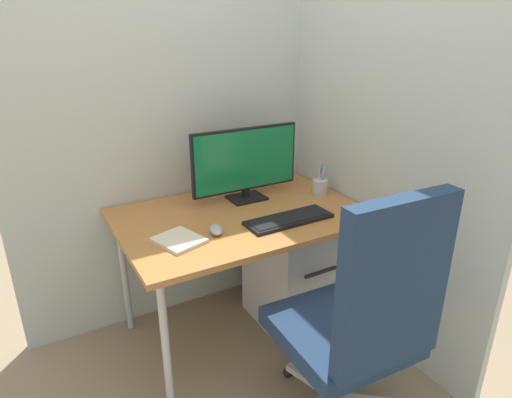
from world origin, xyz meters
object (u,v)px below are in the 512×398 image
pen_holder (320,187)px  filing_cabinet (293,272)px  monitor (246,162)px  keyboard (289,219)px  office_chair (362,317)px  mouse (216,230)px  notebook (179,240)px

pen_holder → filing_cabinet: bearing=-163.0°
monitor → keyboard: (0.04, -0.37, -0.20)m
office_chair → pen_holder: bearing=62.9°
monitor → office_chair: bearing=-91.6°
office_chair → pen_holder: (0.42, 0.83, 0.20)m
filing_cabinet → pen_holder: size_ratio=3.63×
office_chair → filing_cabinet: size_ratio=1.77×
monitor → mouse: 0.50m
office_chair → monitor: 1.04m
filing_cabinet → mouse: bearing=-168.3°
pen_holder → keyboard: bearing=-148.0°
office_chair → monitor: monitor is taller
filing_cabinet → monitor: 0.68m
notebook → mouse: bearing=-18.0°
office_chair → notebook: bearing=126.3°
monitor → mouse: size_ratio=5.67×
pen_holder → notebook: pen_holder is taller
keyboard → notebook: bearing=174.3°
mouse → pen_holder: pen_holder is taller
filing_cabinet → keyboard: size_ratio=1.42×
mouse → pen_holder: bearing=30.9°
filing_cabinet → mouse: 0.68m
office_chair → keyboard: bearing=84.0°
office_chair → keyboard: size_ratio=2.52×
office_chair → notebook: 0.83m
mouse → notebook: 0.18m
monitor → pen_holder: monitor is taller
keyboard → pen_holder: (0.36, 0.22, 0.03)m
keyboard → mouse: size_ratio=4.05×
office_chair → pen_holder: office_chair is taller
mouse → notebook: (-0.18, 0.00, -0.01)m
mouse → pen_holder: (0.72, 0.17, 0.03)m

